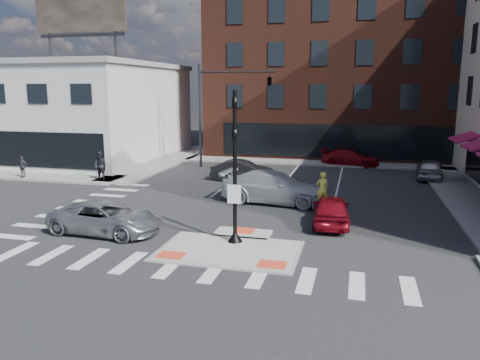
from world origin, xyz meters
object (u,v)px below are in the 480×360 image
(bg_car_silver, at_px, (430,169))
(cyclist, at_px, (322,200))
(white_pickup, at_px, (275,187))
(bg_car_dark, at_px, (242,171))
(pedestrian_b, at_px, (22,167))
(pedestrian_a, at_px, (100,166))
(bg_car_red, at_px, (350,158))
(red_sedan, at_px, (331,210))
(silver_suv, at_px, (106,218))

(bg_car_silver, relative_size, cyclist, 1.95)
(white_pickup, height_order, cyclist, cyclist)
(white_pickup, xyz_separation_m, bg_car_silver, (9.18, 9.41, -0.14))
(bg_car_dark, height_order, pedestrian_b, pedestrian_b)
(cyclist, height_order, pedestrian_a, cyclist)
(pedestrian_a, bearing_deg, bg_car_silver, 24.39)
(bg_car_dark, bearing_deg, white_pickup, -150.00)
(bg_car_dark, relative_size, bg_car_red, 0.92)
(bg_car_silver, bearing_deg, pedestrian_a, 22.43)
(red_sedan, bearing_deg, bg_car_silver, -118.67)
(silver_suv, distance_m, cyclist, 10.36)
(red_sedan, relative_size, bg_car_red, 0.89)
(cyclist, bearing_deg, pedestrian_a, -39.93)
(red_sedan, relative_size, bg_car_silver, 0.98)
(red_sedan, distance_m, white_pickup, 4.78)
(bg_car_silver, relative_size, bg_car_red, 0.91)
(white_pickup, relative_size, pedestrian_a, 3.10)
(silver_suv, bearing_deg, bg_car_silver, -38.83)
(white_pickup, relative_size, bg_car_red, 1.28)
(bg_car_silver, xyz_separation_m, bg_car_red, (-5.44, 4.40, -0.04))
(white_pickup, distance_m, cyclist, 3.19)
(bg_car_silver, bearing_deg, bg_car_dark, 22.41)
(bg_car_red, bearing_deg, white_pickup, 174.78)
(red_sedan, relative_size, white_pickup, 0.70)
(silver_suv, relative_size, bg_car_dark, 1.16)
(white_pickup, height_order, pedestrian_a, pedestrian_a)
(bg_car_red, distance_m, pedestrian_b, 24.61)
(cyclist, distance_m, pedestrian_a, 15.69)
(bg_car_red, relative_size, pedestrian_b, 3.06)
(bg_car_silver, bearing_deg, pedestrian_b, 20.15)
(silver_suv, height_order, red_sedan, red_sedan)
(bg_car_red, height_order, cyclist, cyclist)
(cyclist, bearing_deg, red_sedan, 84.40)
(silver_suv, height_order, bg_car_red, silver_suv)
(red_sedan, bearing_deg, white_pickup, -51.26)
(pedestrian_b, bearing_deg, silver_suv, -33.94)
(white_pickup, bearing_deg, silver_suv, 146.02)
(red_sedan, xyz_separation_m, cyclist, (-0.56, 1.79, 0.02))
(white_pickup, height_order, pedestrian_b, white_pickup)
(bg_car_silver, distance_m, pedestrian_b, 28.10)
(cyclist, xyz_separation_m, pedestrian_b, (-20.69, 4.03, 0.18))
(silver_suv, xyz_separation_m, white_pickup, (6.10, 7.23, 0.17))
(red_sedan, xyz_separation_m, bg_car_dark, (-6.47, 9.14, -0.00))
(cyclist, xyz_separation_m, pedestrian_a, (-15.00, 4.59, 0.38))
(silver_suv, distance_m, bg_car_dark, 13.18)
(silver_suv, distance_m, white_pickup, 9.46)
(pedestrian_a, relative_size, pedestrian_b, 1.26)
(bg_car_dark, height_order, cyclist, cyclist)
(red_sedan, height_order, pedestrian_a, pedestrian_a)
(pedestrian_a, bearing_deg, pedestrian_b, -166.88)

